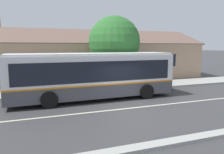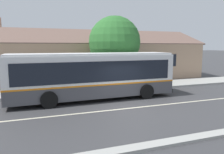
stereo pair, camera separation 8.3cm
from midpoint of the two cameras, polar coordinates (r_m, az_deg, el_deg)
ground_plane at (r=12.86m, az=5.28°, el=-8.05°), size 300.00×300.00×0.00m
sidewalk_far at (r=18.29m, az=-2.86°, el=-2.95°), size 60.00×3.00×0.15m
curb_near at (r=9.04m, az=18.85°, el=-15.14°), size 60.00×0.50×0.12m
lane_divider_stripe at (r=12.86m, az=5.28°, el=-8.03°), size 60.00×0.16×0.01m
community_building at (r=24.89m, az=-10.16°, el=4.34°), size 28.11×9.49×6.47m
transit_bus at (r=14.67m, az=-5.02°, el=0.62°), size 11.08×2.92×3.10m
street_tree_primary at (r=19.24m, az=0.07°, el=8.79°), size 4.48×4.48×6.17m
bus_stop_sign at (r=19.07m, az=11.46°, el=2.11°), size 0.36×0.07×2.40m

